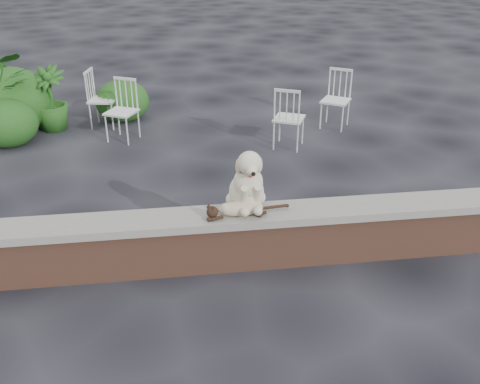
{
  "coord_description": "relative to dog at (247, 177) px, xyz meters",
  "views": [
    {
      "loc": [
        -0.11,
        -4.38,
        3.06
      ],
      "look_at": [
        0.51,
        0.2,
        0.7
      ],
      "focal_mm": 39.8,
      "sensor_mm": 36.0,
      "label": 1
    }
  ],
  "objects": [
    {
      "name": "brick_wall",
      "position": [
        -0.56,
        -0.11,
        -0.65
      ],
      "size": [
        6.0,
        0.3,
        0.5
      ],
      "primitive_type": "cube",
      "color": "brown",
      "rests_on": "ground"
    },
    {
      "name": "capstone",
      "position": [
        -0.56,
        -0.11,
        -0.36
      ],
      "size": [
        6.2,
        0.4,
        0.08
      ],
      "primitive_type": "cube",
      "color": "slate",
      "rests_on": "brick_wall"
    },
    {
      "name": "chair_c",
      "position": [
        1.06,
        2.86,
        -0.43
      ],
      "size": [
        0.75,
        0.75,
        0.94
      ],
      "primitive_type": null,
      "rotation": [
        0.0,
        0.0,
        2.7
      ],
      "color": "white",
      "rests_on": "ground"
    },
    {
      "name": "shrubbery",
      "position": [
        -2.9,
        4.13,
        -0.48
      ],
      "size": [
        2.88,
        1.77,
        1.07
      ],
      "color": "#254D16",
      "rests_on": "ground"
    },
    {
      "name": "chair_e",
      "position": [
        -1.77,
        4.17,
        -0.43
      ],
      "size": [
        0.66,
        0.66,
        0.94
      ],
      "primitive_type": null,
      "rotation": [
        0.0,
        0.0,
        1.36
      ],
      "color": "white",
      "rests_on": "ground"
    },
    {
      "name": "potted_plant_b",
      "position": [
        -2.6,
        4.13,
        -0.39
      ],
      "size": [
        0.69,
        0.69,
        1.03
      ],
      "primitive_type": "imported",
      "rotation": [
        0.0,
        0.0,
        -0.22
      ],
      "color": "#254D16",
      "rests_on": "ground"
    },
    {
      "name": "cat",
      "position": [
        -0.08,
        -0.15,
        -0.24
      ],
      "size": [
        0.97,
        0.28,
        0.16
      ],
      "primitive_type": null,
      "rotation": [
        0.0,
        0.0,
        0.05
      ],
      "color": "tan",
      "rests_on": "capstone"
    },
    {
      "name": "potted_plant_a",
      "position": [
        -3.29,
        4.0,
        -0.21
      ],
      "size": [
        1.28,
        1.12,
        1.39
      ],
      "primitive_type": "imported",
      "rotation": [
        0.0,
        0.0,
        -0.04
      ],
      "color": "#254D16",
      "rests_on": "ground"
    },
    {
      "name": "chair_b",
      "position": [
        -1.43,
        3.49,
        -0.43
      ],
      "size": [
        0.75,
        0.75,
        0.94
      ],
      "primitive_type": null,
      "rotation": [
        0.0,
        0.0,
        -0.47
      ],
      "color": "white",
      "rests_on": "ground"
    },
    {
      "name": "dog",
      "position": [
        0.0,
        0.0,
        0.0
      ],
      "size": [
        0.45,
        0.58,
        0.65
      ],
      "primitive_type": null,
      "rotation": [
        0.0,
        0.0,
        0.05
      ],
      "color": "beige",
      "rests_on": "capstone"
    },
    {
      "name": "chair_d",
      "position": [
        2.0,
        3.61,
        -0.43
      ],
      "size": [
        0.77,
        0.77,
        0.94
      ],
      "primitive_type": null,
      "rotation": [
        0.0,
        0.0,
        -0.57
      ],
      "color": "white",
      "rests_on": "ground"
    },
    {
      "name": "ground",
      "position": [
        -0.56,
        -0.11,
        -0.9
      ],
      "size": [
        60.0,
        60.0,
        0.0
      ],
      "primitive_type": "plane",
      "color": "black",
      "rests_on": "ground"
    }
  ]
}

